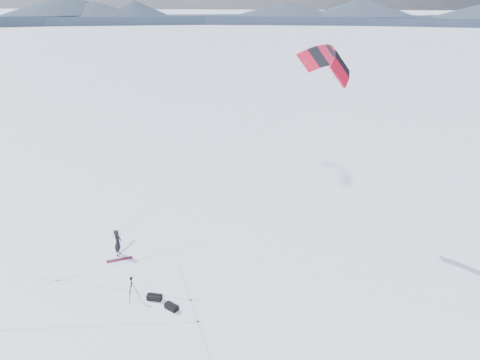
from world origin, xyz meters
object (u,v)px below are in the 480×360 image
(gear_bag_a, at_px, (154,297))
(snowboard, at_px, (120,260))
(gear_bag_b, at_px, (171,307))
(snowkiter, at_px, (119,255))
(tripod, at_px, (132,285))

(gear_bag_a, bearing_deg, snowboard, 136.80)
(snowboard, bearing_deg, gear_bag_a, -75.98)
(snowboard, xyz_separation_m, gear_bag_b, (4.77, -3.65, 0.12))
(snowkiter, bearing_deg, gear_bag_a, -143.20)
(gear_bag_a, bearing_deg, snowkiter, 134.78)
(tripod, distance_m, gear_bag_b, 2.35)
(gear_bag_b, bearing_deg, gear_bag_a, -179.96)
(snowkiter, relative_size, gear_bag_a, 2.17)
(gear_bag_b, bearing_deg, tripod, -162.56)
(gear_bag_b, bearing_deg, snowboard, 167.17)
(gear_bag_a, xyz_separation_m, gear_bag_b, (1.15, -0.52, -0.00))
(snowboard, distance_m, tripod, 4.31)
(tripod, bearing_deg, snowkiter, 98.22)
(snowboard, height_order, tripod, tripod)
(snowkiter, distance_m, snowboard, 0.61)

